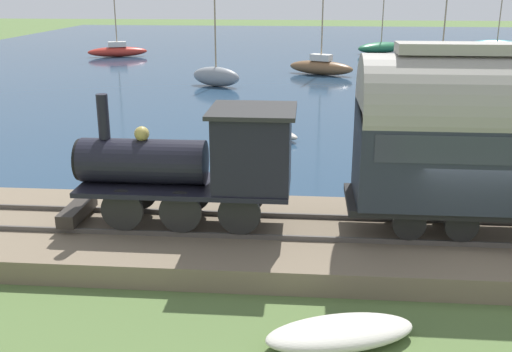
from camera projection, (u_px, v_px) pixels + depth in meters
ground_plane at (464, 262)px, 14.14m from camera, size 200.00×200.00×0.00m
harbor_water at (349, 55)px, 55.04m from camera, size 80.00×80.00×0.01m
rail_embankment at (461, 244)px, 14.46m from camera, size 4.80×56.00×0.66m
steam_locomotive at (203, 160)px, 14.36m from camera, size 2.02×5.67×3.14m
sailboat_gray at (216, 76)px, 38.23m from camera, size 2.30×3.52×5.82m
sailboat_red at (118, 50)px, 53.87m from camera, size 2.99×5.37×9.11m
sailboat_brown at (321, 66)px, 43.16m from camera, size 3.27×5.02×9.20m
sailboat_green at (381, 47)px, 56.68m from camera, size 4.35×5.36×8.88m
sailboat_white at (440, 71)px, 40.67m from camera, size 2.60×6.51×5.81m
sailboat_teal at (496, 47)px, 55.64m from camera, size 3.13×5.74×7.10m
rowboat_near_shore at (510, 189)px, 18.57m from camera, size 2.11×2.63×0.37m
rowboat_far_out at (274, 133)px, 25.50m from camera, size 2.30×2.46×0.44m
beached_dinghy at (340, 333)px, 10.88m from camera, size 1.88×3.00×0.44m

